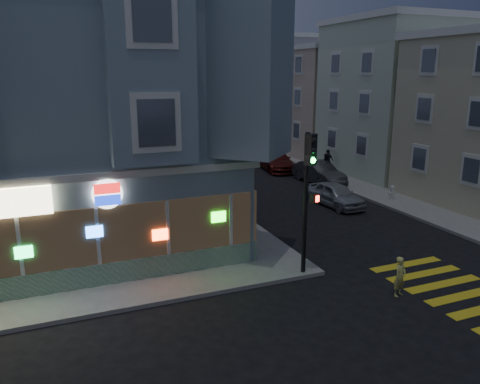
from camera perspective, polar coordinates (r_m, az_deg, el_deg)
ground at (r=15.01m, az=4.48°, el=-14.79°), size 120.00×120.00×0.00m
sidewalk_ne at (r=45.77m, az=17.47°, el=4.57°), size 24.00×42.00×0.15m
corner_building at (r=22.70m, az=-22.54°, el=9.51°), size 14.60×14.60×11.40m
row_house_b at (r=37.68m, az=20.73°, el=10.52°), size 12.00×8.60×10.50m
row_house_c at (r=44.74m, az=12.74°, el=10.58°), size 12.00×8.60×9.00m
row_house_d at (r=52.34m, az=7.06°, el=12.13°), size 12.00×8.60×10.50m
utility_pole at (r=40.03m, az=4.58°, el=10.69°), size 2.20×0.30×9.00m
street_tree_near at (r=45.59m, az=1.34°, el=10.08°), size 3.00×3.00×5.30m
street_tree_far at (r=53.00m, az=-2.18°, el=10.66°), size 3.00×3.00×5.30m
running_child at (r=16.76m, az=18.91°, el=-9.71°), size 0.58×0.46×1.38m
pedestrian_a at (r=32.49m, az=10.40°, el=3.04°), size 1.02×0.86×1.85m
pedestrian_b at (r=35.22m, az=10.66°, el=3.76°), size 1.06×0.63×1.69m
parked_car_a at (r=26.78m, az=11.60°, el=-0.31°), size 1.77×4.00×1.34m
parked_car_b at (r=32.12m, az=9.61°, el=2.34°), size 1.76×4.57×1.48m
parked_car_c at (r=36.23m, az=4.34°, el=3.85°), size 2.70×5.35×1.49m
parked_car_d at (r=44.55m, az=-2.24°, el=5.84°), size 2.51×5.36×1.48m
traffic_signal at (r=16.52m, az=8.37°, el=1.40°), size 0.66×0.58×5.17m
fire_hydrant at (r=28.59m, az=18.05°, el=0.01°), size 0.47×0.27×0.82m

